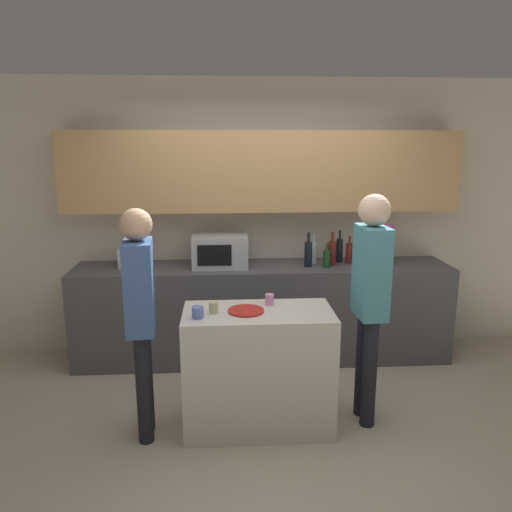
{
  "coord_description": "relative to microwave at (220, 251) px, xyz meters",
  "views": [
    {
      "loc": [
        -0.36,
        -3.23,
        2.11
      ],
      "look_at": [
        -0.13,
        0.42,
        1.26
      ],
      "focal_mm": 35.0,
      "sensor_mm": 36.0,
      "label": 1
    }
  ],
  "objects": [
    {
      "name": "toaster",
      "position": [
        -0.82,
        0.0,
        -0.06
      ],
      "size": [
        0.26,
        0.16,
        0.18
      ],
      "color": "silver",
      "rests_on": "back_counter"
    },
    {
      "name": "cup_2",
      "position": [
        -0.04,
        -1.26,
        -0.14
      ],
      "size": [
        0.06,
        0.06,
        0.08
      ],
      "color": "#BEB97C",
      "rests_on": "kitchen_island"
    },
    {
      "name": "bottle_5",
      "position": [
        1.26,
        0.04,
        -0.05
      ],
      "size": [
        0.06,
        0.06,
        0.27
      ],
      "color": "maroon",
      "rests_on": "back_counter"
    },
    {
      "name": "bottle_2",
      "position": [
        1.0,
        -0.12,
        -0.06
      ],
      "size": [
        0.07,
        0.07,
        0.23
      ],
      "color": "#194723",
      "rests_on": "back_counter"
    },
    {
      "name": "potted_plant",
      "position": [
        1.62,
        0.0,
        0.05
      ],
      "size": [
        0.14,
        0.14,
        0.39
      ],
      "color": "brown",
      "rests_on": "back_counter"
    },
    {
      "name": "kitchen_island",
      "position": [
        0.28,
        -1.24,
        -0.63
      ],
      "size": [
        1.08,
        0.55,
        0.91
      ],
      "color": "beige",
      "rests_on": "ground_plane"
    },
    {
      "name": "bottle_0",
      "position": [
        0.83,
        -0.07,
        -0.02
      ],
      "size": [
        0.07,
        0.07,
        0.33
      ],
      "color": "black",
      "rests_on": "back_counter"
    },
    {
      "name": "cup_1",
      "position": [
        -0.15,
        -1.35,
        -0.14
      ],
      "size": [
        0.08,
        0.08,
        0.08
      ],
      "color": "#6372C4",
      "rests_on": "kitchen_island"
    },
    {
      "name": "bottle_3",
      "position": [
        1.08,
        -0.02,
        -0.03
      ],
      "size": [
        0.08,
        0.08,
        0.32
      ],
      "color": "maroon",
      "rests_on": "back_counter"
    },
    {
      "name": "back_counter",
      "position": [
        0.41,
        -0.02,
        -0.62
      ],
      "size": [
        3.6,
        0.62,
        0.94
      ],
      "color": "#4C4C51",
      "rests_on": "ground_plane"
    },
    {
      "name": "back_wall",
      "position": [
        0.41,
        0.25,
        0.45
      ],
      "size": [
        6.4,
        0.4,
        2.7
      ],
      "color": "beige",
      "rests_on": "ground_plane"
    },
    {
      "name": "microwave",
      "position": [
        0.0,
        0.0,
        0.0
      ],
      "size": [
        0.52,
        0.39,
        0.3
      ],
      "color": "#B7BABC",
      "rests_on": "back_counter"
    },
    {
      "name": "person_left",
      "position": [
        -0.54,
        -1.32,
        -0.09
      ],
      "size": [
        0.22,
        0.36,
        1.67
      ],
      "rotation": [
        0.0,
        0.0,
        -1.48
      ],
      "color": "black",
      "rests_on": "ground_plane"
    },
    {
      "name": "bottle_4",
      "position": [
        1.17,
        0.09,
        -0.03
      ],
      "size": [
        0.06,
        0.06,
        0.32
      ],
      "color": "black",
      "rests_on": "back_counter"
    },
    {
      "name": "plate_on_island",
      "position": [
        0.19,
        -1.25,
        -0.17
      ],
      "size": [
        0.26,
        0.26,
        0.01
      ],
      "color": "red",
      "rests_on": "kitchen_island"
    },
    {
      "name": "cup_0",
      "position": [
        0.37,
        -1.11,
        -0.14
      ],
      "size": [
        0.06,
        0.06,
        0.08
      ],
      "color": "#E690C8",
      "rests_on": "kitchen_island"
    },
    {
      "name": "bottle_1",
      "position": [
        0.91,
        0.07,
        -0.04
      ],
      "size": [
        0.07,
        0.07,
        0.28
      ],
      "color": "silver",
      "rests_on": "back_counter"
    },
    {
      "name": "ground_plane",
      "position": [
        0.41,
        -1.41,
        -1.09
      ],
      "size": [
        14.0,
        14.0,
        0.0
      ],
      "primitive_type": "plane",
      "color": "#BCAD93"
    },
    {
      "name": "person_center",
      "position": [
        1.1,
        -1.21,
        -0.04
      ],
      "size": [
        0.23,
        0.35,
        1.74
      ],
      "rotation": [
        0.0,
        0.0,
        -4.68
      ],
      "color": "black",
      "rests_on": "ground_plane"
    }
  ]
}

